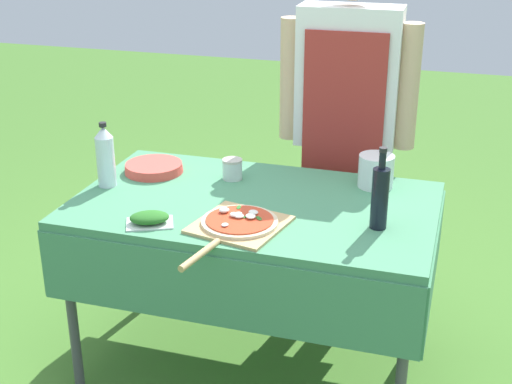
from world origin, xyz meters
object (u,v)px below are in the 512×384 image
pizza_on_peel (238,224)px  plate_stack (154,168)px  person_cook (347,112)px  sauce_jar (232,170)px  herb_container (149,218)px  mixing_tub (376,171)px  prep_table (254,219)px  water_bottle (105,156)px  oil_bottle (380,196)px

pizza_on_peel → plate_stack: 0.68m
person_cook → sauce_jar: bearing=46.9°
herb_container → sauce_jar: (0.15, 0.52, 0.02)m
mixing_tub → prep_table: bearing=-145.7°
water_bottle → herb_container: size_ratio=1.35×
prep_table → plate_stack: size_ratio=5.64×
prep_table → sauce_jar: (-0.16, 0.20, 0.12)m
pizza_on_peel → plate_stack: bearing=152.7°
oil_bottle → mixing_tub: (-0.07, 0.40, -0.05)m
person_cook → water_bottle: person_cook is taller
plate_stack → pizza_on_peel: bearing=-39.0°
mixing_tub → plate_stack: bearing=-173.0°
person_cook → oil_bottle: 0.80m
herb_container → oil_bottle: bearing=15.0°
person_cook → sauce_jar: person_cook is taller
herb_container → mixing_tub: (0.74, 0.61, 0.05)m
pizza_on_peel → herb_container: bearing=-156.4°
prep_table → sauce_jar: 0.28m
person_cook → prep_table: bearing=68.6°
prep_table → water_bottle: (-0.64, -0.02, 0.21)m
pizza_on_peel → oil_bottle: bearing=28.7°
herb_container → plate_stack: 0.54m
prep_table → sauce_jar: bearing=128.5°
water_bottle → sauce_jar: water_bottle is taller
herb_container → water_bottle: bearing=138.0°
oil_bottle → plate_stack: (-1.02, 0.28, -0.10)m
pizza_on_peel → water_bottle: (-0.65, 0.23, 0.12)m
sauce_jar → prep_table: bearing=-51.5°
plate_stack → prep_table: bearing=-19.1°
oil_bottle → plate_stack: size_ratio=1.21×
herb_container → prep_table: bearing=45.9°
oil_bottle → person_cook: bearing=109.2°
water_bottle → herb_container: (0.33, -0.30, -0.11)m
person_cook → plate_stack: bearing=30.8°
person_cook → sauce_jar: 0.62m
oil_bottle → herb_container: (-0.81, -0.22, -0.10)m
pizza_on_peel → plate_stack: pizza_on_peel is taller
pizza_on_peel → sauce_jar: bearing=122.7°
mixing_tub → herb_container: bearing=-140.5°
person_cook → mixing_tub: (0.19, -0.35, -0.14)m
oil_bottle → herb_container: size_ratio=1.51×
prep_table → oil_bottle: (0.50, -0.10, 0.20)m
person_cook → mixing_tub: 0.42m
sauce_jar → mixing_tub: bearing=8.9°
person_cook → mixing_tub: size_ratio=11.38×
mixing_tub → plate_stack: 0.96m
herb_container → plate_stack: size_ratio=0.80×
pizza_on_peel → herb_container: 0.33m
pizza_on_peel → sauce_jar: 0.48m
prep_table → pizza_on_peel: pizza_on_peel is taller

